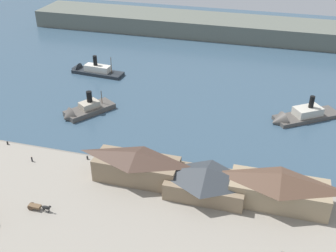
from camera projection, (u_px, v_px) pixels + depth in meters
The scene contains 14 objects.
ground_plane at pixel (141, 159), 107.89m from camera, with size 320.00×320.00×0.00m, color #385166.
quay_promenade at pixel (108, 212), 89.32m from camera, with size 110.00×36.00×1.20m, color gray.
seawall_edge at pixel (136, 165), 104.65m from camera, with size 110.00×0.80×1.00m, color slate.
ferry_shed_central_terminal at pixel (137, 165), 96.72m from camera, with size 20.53×8.15×7.73m.
ferry_shed_west_terminal at pixel (206, 180), 92.21m from camera, with size 18.36×10.61×7.15m.
ferry_shed_customs_shed at pixel (279, 188), 89.00m from camera, with size 21.77×8.81×8.14m.
horse_cart at pixel (39, 207), 88.56m from camera, with size 5.66×1.35×1.87m.
pedestrian_walking_east at pixel (32, 159), 104.48m from camera, with size 0.38×0.38×1.53m.
mooring_post_center_west at pixel (7, 143), 111.49m from camera, with size 0.44×0.44×0.90m, color black.
mooring_post_west at pixel (87, 158), 105.46m from camera, with size 0.44×0.44×0.90m, color black.
ferry_approaching_east at pixel (91, 70), 157.01m from camera, with size 22.28×7.38×9.59m.
ferry_near_quay at pixel (83, 111), 128.35m from camera, with size 14.68×17.59×9.24m.
ferry_outer_harbor at pixel (298, 117), 125.30m from camera, with size 22.40×18.12×9.83m.
far_headland at pixel (214, 26), 197.19m from camera, with size 180.00×24.00×8.00m, color #60665B.
Camera 1 is at (30.70, -83.38, 62.25)m, focal length 43.48 mm.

